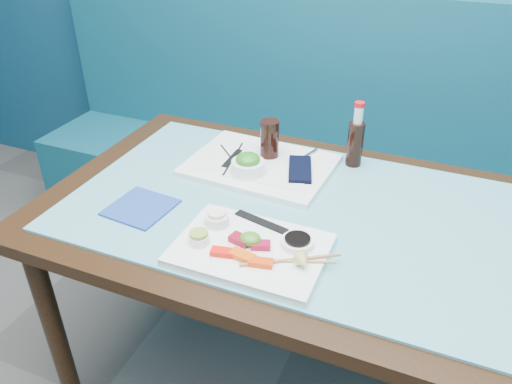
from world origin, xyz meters
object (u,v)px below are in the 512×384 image
at_px(dining_table, 285,231).
at_px(serving_tray, 260,165).
at_px(booth_bench, 345,182).
at_px(sashimi_plate, 251,249).
at_px(blue_napkin, 141,207).
at_px(seaweed_bowl, 248,167).
at_px(cola_bottle_body, 355,144).
at_px(cola_glass, 270,139).

relative_size(dining_table, serving_tray, 3.12).
xyz_separation_m(booth_bench, sashimi_plate, (-0.01, -1.08, 0.39)).
bearing_deg(serving_tray, booth_bench, 80.02).
relative_size(serving_tray, blue_napkin, 2.71).
relative_size(seaweed_bowl, blue_napkin, 0.62).
distance_m(booth_bench, serving_tray, 0.78).
height_order(sashimi_plate, cola_bottle_body, cola_bottle_body).
bearing_deg(cola_bottle_body, blue_napkin, -135.10).
bearing_deg(sashimi_plate, dining_table, 88.08).
distance_m(dining_table, seaweed_bowl, 0.23).
xyz_separation_m(seaweed_bowl, cola_bottle_body, (0.28, 0.21, 0.04)).
height_order(booth_bench, dining_table, booth_bench).
bearing_deg(cola_bottle_body, serving_tray, -153.05).
xyz_separation_m(sashimi_plate, blue_napkin, (-0.37, 0.06, -0.01)).
xyz_separation_m(serving_tray, cola_glass, (0.01, 0.05, 0.07)).
xyz_separation_m(serving_tray, cola_bottle_body, (0.27, 0.14, 0.06)).
relative_size(sashimi_plate, cola_bottle_body, 2.54).
relative_size(sashimi_plate, blue_napkin, 2.24).
distance_m(serving_tray, cola_bottle_body, 0.31).
bearing_deg(cola_bottle_body, dining_table, -110.90).
xyz_separation_m(cola_glass, cola_bottle_body, (0.26, 0.08, -0.01)).
bearing_deg(cola_bottle_body, seaweed_bowl, -142.90).
relative_size(dining_table, blue_napkin, 8.43).
distance_m(cola_bottle_body, blue_napkin, 0.70).
xyz_separation_m(booth_bench, cola_glass, (-0.14, -0.61, 0.46)).
height_order(cola_bottle_body, blue_napkin, cola_bottle_body).
bearing_deg(dining_table, cola_bottle_body, 69.10).
height_order(booth_bench, cola_bottle_body, booth_bench).
bearing_deg(cola_glass, cola_bottle_body, 17.64).
bearing_deg(dining_table, booth_bench, 90.00).
distance_m(serving_tray, cola_glass, 0.09).
distance_m(seaweed_bowl, cola_bottle_body, 0.36).
bearing_deg(booth_bench, blue_napkin, -110.15).
distance_m(dining_table, cola_glass, 0.32).
bearing_deg(booth_bench, serving_tray, -102.90).
relative_size(booth_bench, cola_glass, 23.87).
xyz_separation_m(booth_bench, serving_tray, (-0.15, -0.66, 0.39)).
xyz_separation_m(dining_table, cola_bottle_body, (0.12, 0.31, 0.16)).
bearing_deg(seaweed_bowl, cola_bottle_body, 37.10).
height_order(dining_table, cola_bottle_body, cola_bottle_body).
distance_m(dining_table, blue_napkin, 0.42).
distance_m(booth_bench, cola_glass, 0.78).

